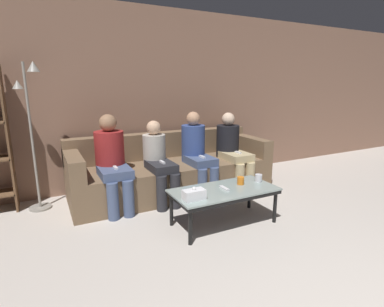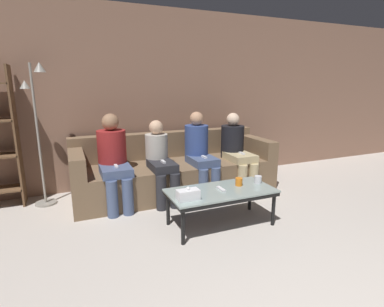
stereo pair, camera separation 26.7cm
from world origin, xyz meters
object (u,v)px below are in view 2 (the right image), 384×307
object	(u,v)px
tissue_box	(188,194)
standing_lamp	(38,120)
cup_near_right	(258,180)
seated_person_mid_left	(160,159)
couch	(175,171)
coffee_table	(221,193)
seated_person_left_end	(114,157)
cup_near_left	(239,182)
game_remote	(221,189)
seated_person_mid_right	(199,151)
seated_person_right_end	(236,148)

from	to	relation	value
tissue_box	standing_lamp	world-z (taller)	standing_lamp
cup_near_right	seated_person_mid_left	xyz separation A→B (m)	(-0.88, 0.94, 0.11)
couch	coffee_table	xyz separation A→B (m)	(0.09, -1.22, 0.07)
coffee_table	seated_person_left_end	distance (m)	1.43
couch	coffee_table	distance (m)	1.23
couch	cup_near_right	world-z (taller)	couch
cup_near_left	cup_near_right	size ratio (longest dim) A/B	1.01
standing_lamp	coffee_table	bearing A→B (deg)	-38.09
tissue_box	seated_person_left_end	size ratio (longest dim) A/B	0.19
coffee_table	couch	bearing A→B (deg)	94.40
game_remote	seated_person_mid_right	size ratio (longest dim) A/B	0.13
couch	standing_lamp	size ratio (longest dim) A/B	1.58
seated_person_mid_right	cup_near_right	bearing A→B (deg)	-73.07
cup_near_right	seated_person_mid_left	world-z (taller)	seated_person_mid_left
seated_person_mid_left	seated_person_right_end	world-z (taller)	seated_person_right_end
standing_lamp	seated_person_mid_left	xyz separation A→B (m)	(1.41, -0.43, -0.53)
game_remote	seated_person_mid_left	bearing A→B (deg)	111.57
couch	tissue_box	distance (m)	1.39
standing_lamp	seated_person_right_end	xyz separation A→B (m)	(2.57, -0.40, -0.49)
cup_near_right	seated_person_right_end	distance (m)	1.02
couch	tissue_box	size ratio (longest dim) A/B	12.71
cup_near_left	seated_person_mid_left	size ratio (longest dim) A/B	0.08
couch	seated_person_mid_right	xyz separation A→B (m)	(0.29, -0.21, 0.31)
seated_person_left_end	seated_person_mid_left	bearing A→B (deg)	-4.14
cup_near_left	seated_person_mid_left	xyz separation A→B (m)	(-0.64, 0.93, 0.11)
cup_near_left	standing_lamp	world-z (taller)	standing_lamp
standing_lamp	tissue_box	bearing A→B (deg)	-48.08
seated_person_mid_right	cup_near_left	bearing A→B (deg)	-86.91
tissue_box	seated_person_left_end	world-z (taller)	seated_person_left_end
game_remote	seated_person_right_end	bearing A→B (deg)	52.10
game_remote	standing_lamp	bearing A→B (deg)	141.91
cup_near_right	seated_person_mid_right	bearing A→B (deg)	106.93
cup_near_left	tissue_box	distance (m)	0.70
game_remote	seated_person_mid_right	distance (m)	1.05
game_remote	seated_person_right_end	xyz separation A→B (m)	(0.78, 1.01, 0.18)
cup_near_right	cup_near_left	bearing A→B (deg)	177.07
cup_near_left	game_remote	xyz separation A→B (m)	(-0.25, -0.05, -0.03)
standing_lamp	seated_person_left_end	distance (m)	1.02
seated_person_right_end	seated_person_left_end	bearing A→B (deg)	179.55
cup_near_left	seated_person_mid_right	distance (m)	0.98
tissue_box	cup_near_right	bearing A→B (deg)	9.15
standing_lamp	seated_person_mid_right	world-z (taller)	standing_lamp
coffee_table	standing_lamp	distance (m)	2.39
couch	seated_person_left_end	size ratio (longest dim) A/B	2.41
couch	seated_person_mid_left	bearing A→B (deg)	-139.95
seated_person_mid_left	cup_near_left	bearing A→B (deg)	-55.58
cup_near_left	seated_person_mid_right	world-z (taller)	seated_person_mid_right
tissue_box	seated_person_left_end	bearing A→B (deg)	115.55
cup_near_left	cup_near_right	world-z (taller)	cup_near_left
cup_near_right	seated_person_right_end	size ratio (longest dim) A/B	0.08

